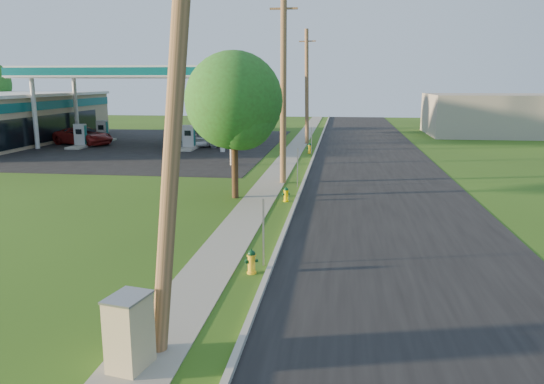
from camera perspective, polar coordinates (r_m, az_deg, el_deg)
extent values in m
plane|color=#284714|center=(11.89, -5.21, -14.63)|extent=(140.00, 140.00, 0.00)
cube|color=black|center=(21.14, 12.92, -2.91)|extent=(8.00, 120.00, 0.02)
cube|color=#A09E93|center=(21.11, 2.06, -2.45)|extent=(0.15, 120.00, 0.15)
cube|color=gray|center=(21.35, -2.63, -2.45)|extent=(1.50, 120.00, 0.03)
cube|color=black|center=(46.50, -15.95, 4.89)|extent=(26.00, 28.00, 0.02)
cylinder|color=brown|center=(9.85, -10.46, 8.52)|extent=(1.31, 0.32, 9.48)
cylinder|color=brown|center=(27.53, 1.23, 11.05)|extent=(0.32, 0.32, 9.80)
cube|color=brown|center=(27.75, 1.27, 19.13)|extent=(1.40, 0.10, 0.10)
cylinder|color=brown|center=(45.47, 3.76, 11.16)|extent=(0.49, 0.32, 9.50)
cube|color=brown|center=(45.58, 3.83, 15.88)|extent=(1.40, 0.10, 0.12)
cube|color=gray|center=(15.34, -0.93, -4.39)|extent=(0.05, 0.04, 2.00)
cube|color=gray|center=(26.80, 2.77, 2.64)|extent=(0.05, 0.04, 2.00)
cube|color=gray|center=(38.86, 4.28, 5.49)|extent=(0.05, 0.04, 2.00)
cylinder|color=silver|center=(45.87, -24.17, 7.67)|extent=(0.36, 0.36, 5.50)
cylinder|color=silver|center=(51.61, -20.34, 8.32)|extent=(0.36, 0.36, 5.50)
cylinder|color=silver|center=(40.15, -5.40, 8.19)|extent=(0.36, 0.36, 5.50)
cylinder|color=silver|center=(46.60, -3.59, 8.72)|extent=(0.36, 0.36, 5.50)
cube|color=silver|center=(45.44, -14.01, 12.36)|extent=(18.00, 9.00, 0.90)
cube|color=#05575A|center=(45.44, -14.01, 12.36)|extent=(18.15, 9.15, 0.63)
cube|color=silver|center=(45.44, -13.99, 11.96)|extent=(18.18, 9.18, 0.10)
cube|color=#A09E93|center=(45.76, -19.83, 4.64)|extent=(1.20, 3.20, 0.18)
cube|color=#9EA0A3|center=(45.66, -19.91, 5.83)|extent=(0.90, 0.50, 1.70)
cube|color=#05575A|center=(45.66, -19.91, 5.83)|extent=(0.94, 0.40, 1.50)
cube|color=black|center=(45.40, -20.09, 6.11)|extent=(0.50, 0.02, 0.40)
cube|color=#A09E93|center=(42.41, -8.91, 4.68)|extent=(1.20, 3.20, 0.18)
cube|color=#9EA0A3|center=(42.30, -8.95, 5.97)|extent=(0.90, 0.50, 1.70)
cube|color=#05575A|center=(42.30, -8.95, 5.97)|extent=(0.94, 0.40, 1.50)
cube|color=black|center=(42.02, -9.07, 6.27)|extent=(0.50, 0.02, 0.40)
cube|color=#A09E93|center=(49.32, -17.72, 5.25)|extent=(1.20, 3.20, 0.18)
cube|color=#9EA0A3|center=(49.23, -17.79, 6.36)|extent=(0.90, 0.50, 1.70)
cube|color=#05575A|center=(49.23, -17.79, 6.36)|extent=(0.94, 0.40, 1.50)
cube|color=black|center=(48.97, -17.94, 6.62)|extent=(0.50, 0.02, 0.40)
cube|color=#A09E93|center=(46.23, -7.52, 5.31)|extent=(1.20, 3.20, 0.18)
cube|color=#9EA0A3|center=(46.13, -7.55, 6.49)|extent=(0.90, 0.50, 1.70)
cube|color=#05575A|center=(46.13, -7.55, 6.49)|extent=(0.94, 0.40, 1.50)
cube|color=black|center=(45.85, -7.65, 6.77)|extent=(0.50, 0.02, 0.40)
cube|color=#05575A|center=(48.93, -22.69, 8.63)|extent=(0.06, 22.00, 0.70)
cube|color=black|center=(49.04, -22.50, 6.42)|extent=(0.06, 16.06, 2.20)
cylinder|color=gray|center=(33.70, -4.41, 7.08)|extent=(0.24, 0.24, 5.00)
cube|color=silver|center=(33.59, -4.50, 12.70)|extent=(0.30, 2.00, 2.00)
cube|color=#05575A|center=(33.61, -4.52, 14.06)|extent=(0.34, 2.04, 0.50)
cube|color=#9C9486|center=(57.61, 23.40, 7.63)|extent=(14.00, 10.00, 4.00)
cylinder|color=#341F12|center=(24.24, -4.02, 3.34)|extent=(0.30, 0.30, 3.42)
sphere|color=#29521D|center=(23.99, -4.12, 9.81)|extent=(4.37, 4.37, 4.37)
sphere|color=#29521D|center=(23.66, -3.28, 8.13)|extent=(3.01, 3.01, 3.01)
cylinder|color=#341F12|center=(53.42, -3.49, 8.17)|extent=(0.30, 0.30, 3.74)
sphere|color=#29521D|center=(53.31, -3.53, 11.38)|extent=(4.79, 4.79, 4.79)
sphere|color=#29521D|center=(52.95, -3.15, 10.57)|extent=(3.29, 3.29, 3.29)
cylinder|color=yellow|center=(15.04, -2.21, -8.63)|extent=(0.27, 0.27, 0.06)
cylinder|color=yellow|center=(14.95, -2.22, -7.71)|extent=(0.21, 0.21, 0.57)
cylinder|color=yellow|center=(14.87, -2.22, -6.81)|extent=(0.27, 0.27, 0.04)
sphere|color=#093418|center=(14.86, -2.22, -6.68)|extent=(0.22, 0.22, 0.22)
cylinder|color=#093418|center=(14.82, -2.23, -6.26)|extent=(0.05, 0.05, 0.06)
cylinder|color=#093418|center=(14.80, -2.12, -7.60)|extent=(0.14, 0.14, 0.10)
cylinder|color=#093418|center=(14.90, -2.73, -7.47)|extent=(0.12, 0.11, 0.09)
cylinder|color=#093418|center=(14.95, -1.71, -7.40)|extent=(0.12, 0.11, 0.09)
cylinder|color=#FBCF00|center=(23.72, 1.52, -0.96)|extent=(0.25, 0.25, 0.05)
cylinder|color=#FBCF00|center=(23.67, 1.52, -0.39)|extent=(0.20, 0.20, 0.53)
cylinder|color=#FBCF00|center=(23.62, 1.52, 0.15)|extent=(0.25, 0.25, 0.04)
sphere|color=#083E1E|center=(23.62, 1.52, 0.24)|extent=(0.20, 0.20, 0.20)
cylinder|color=#083E1E|center=(23.60, 1.52, 0.49)|extent=(0.04, 0.04, 0.05)
cylinder|color=#083E1E|center=(23.54, 1.58, -0.29)|extent=(0.12, 0.13, 0.10)
cylinder|color=#083E1E|center=(23.63, 1.22, -0.24)|extent=(0.11, 0.10, 0.08)
cylinder|color=#083E1E|center=(23.68, 1.82, -0.21)|extent=(0.11, 0.10, 0.08)
cylinder|color=yellow|center=(39.52, 4.07, 4.19)|extent=(0.30, 0.30, 0.06)
cylinder|color=yellow|center=(39.48, 4.08, 4.60)|extent=(0.23, 0.23, 0.64)
cylinder|color=yellow|center=(39.44, 4.09, 5.00)|extent=(0.30, 0.30, 0.04)
sphere|color=#04371D|center=(39.44, 4.09, 5.06)|extent=(0.25, 0.25, 0.25)
cylinder|color=#04371D|center=(39.42, 4.09, 5.25)|extent=(0.05, 0.05, 0.06)
cylinder|color=#04371D|center=(39.32, 4.08, 4.70)|extent=(0.12, 0.13, 0.12)
cylinder|color=#04371D|center=(39.47, 3.86, 4.73)|extent=(0.11, 0.10, 0.10)
cylinder|color=#04371D|center=(39.47, 4.30, 4.72)|extent=(0.11, 0.10, 0.10)
cube|color=tan|center=(10.50, -15.09, -14.49)|extent=(0.75, 0.91, 1.40)
cube|color=gray|center=(10.21, -15.31, -10.84)|extent=(0.80, 0.96, 0.04)
imported|color=maroon|center=(47.50, -19.63, 5.69)|extent=(5.90, 4.32, 1.49)
imported|color=silver|center=(43.46, -8.33, 5.82)|extent=(5.06, 3.08, 1.61)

